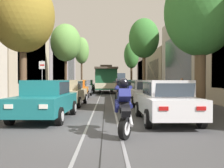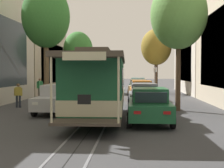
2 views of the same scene
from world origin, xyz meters
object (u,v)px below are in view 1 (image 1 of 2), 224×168
street_tree_kerb_right_second (144,39)px  pedestrian_on_left_pavement (159,87)px  parked_car_white_second_right (144,92)px  street_tree_kerb_left_near (23,16)px  parked_car_grey_fourth_left (83,87)px  pedestrian_on_right_pavement (182,87)px  cable_car_trolley (106,79)px  parked_car_silver_fourth_right (127,87)px  street_tree_kerb_right_mid (131,55)px  parked_car_teal_mid_right (132,89)px  street_sign_post (42,77)px  parked_car_beige_second_left (68,93)px  pedestrian_crossing_far (188,91)px  motorcycle_with_rider (123,103)px  street_tree_kerb_left_mid (82,51)px  street_tree_kerb_right_near (200,13)px  street_tree_kerb_left_second (66,43)px  parked_car_green_fifth_left (87,86)px  parked_car_orange_mid_left (77,89)px  parked_car_teal_near_left (46,99)px

street_tree_kerb_right_second → pedestrian_on_left_pavement: street_tree_kerb_right_second is taller
parked_car_white_second_right → street_tree_kerb_left_near: size_ratio=0.64×
parked_car_grey_fourth_left → pedestrian_on_right_pavement: 10.71m
cable_car_trolley → street_tree_kerb_left_near: bearing=-103.2°
parked_car_silver_fourth_right → street_tree_kerb_right_mid: size_ratio=0.56×
parked_car_teal_mid_right → street_sign_post: 9.18m
parked_car_silver_fourth_right → street_tree_kerb_right_second: 6.07m
parked_car_beige_second_left → pedestrian_crossing_far: (7.41, -0.36, 0.09)m
parked_car_teal_mid_right → motorcycle_with_rider: bearing=-96.7°
parked_car_grey_fourth_left → cable_car_trolley: cable_car_trolley is taller
cable_car_trolley → street_tree_kerb_left_mid: bearing=111.3°
parked_car_grey_fourth_left → street_tree_kerb_left_near: size_ratio=0.64×
parked_car_silver_fourth_right → street_tree_kerb_right_near: size_ratio=0.64×
parked_car_teal_mid_right → street_tree_kerb_left_second: bearing=142.5°
parked_car_green_fifth_left → pedestrian_on_right_pavement: size_ratio=2.52×
street_tree_kerb_right_second → cable_car_trolley: (-3.98, 4.96, -4.20)m
parked_car_white_second_right → street_tree_kerb_left_second: size_ratio=0.57×
motorcycle_with_rider → street_tree_kerb_right_mid: bearing=84.0°
parked_car_green_fifth_left → cable_car_trolley: cable_car_trolley is taller
parked_car_silver_fourth_right → street_sign_post: bearing=-115.7°
parked_car_grey_fourth_left → parked_car_white_second_right: same height
parked_car_beige_second_left → motorcycle_with_rider: (2.86, -8.50, 0.14)m
street_tree_kerb_left_second → pedestrian_on_left_pavement: 11.11m
pedestrian_on_left_pavement → parked_car_beige_second_left: bearing=-125.8°
pedestrian_on_left_pavement → parked_car_orange_mid_left: bearing=-145.2°
parked_car_beige_second_left → street_tree_kerb_right_near: street_tree_kerb_right_near is taller
parked_car_teal_near_left → street_tree_kerb_left_second: street_tree_kerb_left_second is taller
street_tree_kerb_right_second → parked_car_teal_near_left: bearing=-111.9°
street_tree_kerb_right_mid → motorcycle_with_rider: street_tree_kerb_right_mid is taller
cable_car_trolley → pedestrian_crossing_far: size_ratio=5.78×
parked_car_teal_near_left → street_tree_kerb_right_mid: size_ratio=0.56×
parked_car_teal_near_left → parked_car_grey_fourth_left: 16.36m
cable_car_trolley → parked_car_orange_mid_left: bearing=-103.6°
parked_car_white_second_right → parked_car_grey_fourth_left: bearing=114.3°
parked_car_teal_near_left → pedestrian_on_right_pavement: (8.56, 10.00, 0.18)m
street_tree_kerb_left_second → street_tree_kerb_right_near: street_tree_kerb_left_second is taller
parked_car_green_fifth_left → parked_car_silver_fourth_right: bearing=-31.1°
street_tree_kerb_left_second → motorcycle_with_rider: bearing=-76.4°
parked_car_green_fifth_left → pedestrian_on_left_pavement: size_ratio=2.81×
parked_car_grey_fourth_left → pedestrian_on_right_pavement: bearing=-36.5°
cable_car_trolley → pedestrian_on_right_pavement: size_ratio=5.29×
parked_car_teal_mid_right → pedestrian_on_right_pavement: (3.85, -2.11, 0.18)m
parked_car_grey_fourth_left → street_sign_post: bearing=-97.8°
street_tree_kerb_left_mid → pedestrian_on_right_pavement: size_ratio=4.93×
street_tree_kerb_right_mid → parked_car_teal_mid_right: bearing=-95.5°
parked_car_white_second_right → pedestrian_on_right_pavement: bearing=50.2°
parked_car_green_fifth_left → street_tree_kerb_right_second: street_tree_kerb_right_second is taller
parked_car_grey_fourth_left → parked_car_silver_fourth_right: 5.41m
pedestrian_crossing_far → street_tree_kerb_left_second: bearing=127.8°
parked_car_beige_second_left → street_tree_kerb_left_second: street_tree_kerb_left_second is taller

